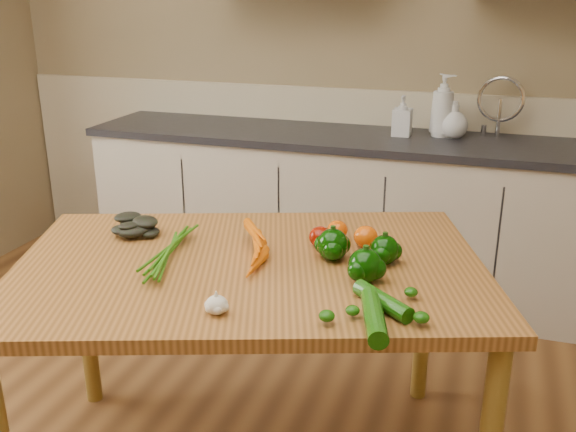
# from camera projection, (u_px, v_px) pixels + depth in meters

# --- Properties ---
(room) EXTENTS (4.04, 5.04, 2.64)m
(room) POSITION_uv_depth(u_px,v_px,m) (87.00, 155.00, 1.61)
(room) COLOR brown
(room) RESTS_ON ground
(counter_run) EXTENTS (2.84, 0.64, 1.14)m
(counter_run) POSITION_uv_depth(u_px,v_px,m) (345.00, 211.00, 3.62)
(counter_run) COLOR #BFB29F
(counter_run) RESTS_ON ground
(table) EXTENTS (1.74, 1.41, 0.81)m
(table) POSITION_uv_depth(u_px,v_px,m) (250.00, 287.00, 2.10)
(table) COLOR #A2652F
(table) RESTS_ON ground
(soap_bottle_a) EXTENTS (0.17, 0.17, 0.33)m
(soap_bottle_a) POSITION_uv_depth(u_px,v_px,m) (443.00, 105.00, 3.37)
(soap_bottle_a) COLOR silver
(soap_bottle_a) RESTS_ON counter_run
(soap_bottle_b) EXTENTS (0.10, 0.10, 0.21)m
(soap_bottle_b) POSITION_uv_depth(u_px,v_px,m) (402.00, 116.00, 3.39)
(soap_bottle_b) COLOR silver
(soap_bottle_b) RESTS_ON counter_run
(soap_bottle_c) EXTENTS (0.15, 0.15, 0.19)m
(soap_bottle_c) POSITION_uv_depth(u_px,v_px,m) (454.00, 119.00, 3.36)
(soap_bottle_c) COLOR silver
(soap_bottle_c) RESTS_ON counter_run
(carrot_bunch) EXTENTS (0.33, 0.29, 0.08)m
(carrot_bunch) POSITION_uv_depth(u_px,v_px,m) (228.00, 248.00, 2.09)
(carrot_bunch) COLOR orange
(carrot_bunch) RESTS_ON table
(leafy_greens) EXTENTS (0.22, 0.19, 0.11)m
(leafy_greens) POSITION_uv_depth(u_px,v_px,m) (136.00, 221.00, 2.29)
(leafy_greens) COLOR black
(leafy_greens) RESTS_ON table
(garlic_bulb) EXTENTS (0.06, 0.06, 0.05)m
(garlic_bulb) POSITION_uv_depth(u_px,v_px,m) (217.00, 305.00, 1.73)
(garlic_bulb) COLOR silver
(garlic_bulb) RESTS_ON table
(pepper_a) EXTENTS (0.10, 0.10, 0.10)m
(pepper_a) POSITION_uv_depth(u_px,v_px,m) (333.00, 245.00, 2.08)
(pepper_a) COLOR #073102
(pepper_a) RESTS_ON table
(pepper_b) EXTENTS (0.09, 0.09, 0.09)m
(pepper_b) POSITION_uv_depth(u_px,v_px,m) (385.00, 250.00, 2.05)
(pepper_b) COLOR #073102
(pepper_b) RESTS_ON table
(pepper_c) EXTENTS (0.10, 0.10, 0.10)m
(pepper_c) POSITION_uv_depth(u_px,v_px,m) (365.00, 266.00, 1.92)
(pepper_c) COLOR #073102
(pepper_c) RESTS_ON table
(tomato_a) EXTENTS (0.08, 0.08, 0.07)m
(tomato_a) POSITION_uv_depth(u_px,v_px,m) (320.00, 237.00, 2.19)
(tomato_a) COLOR #821002
(tomato_a) RESTS_ON table
(tomato_b) EXTENTS (0.07, 0.07, 0.07)m
(tomato_b) POSITION_uv_depth(u_px,v_px,m) (337.00, 230.00, 2.26)
(tomato_b) COLOR #E05005
(tomato_b) RESTS_ON table
(tomato_c) EXTENTS (0.08, 0.08, 0.08)m
(tomato_c) POSITION_uv_depth(u_px,v_px,m) (366.00, 237.00, 2.18)
(tomato_c) COLOR #E05005
(tomato_c) RESTS_ON table
(zucchini_a) EXTENTS (0.19, 0.17, 0.05)m
(zucchini_a) POSITION_uv_depth(u_px,v_px,m) (383.00, 301.00, 1.76)
(zucchini_a) COLOR #124707
(zucchini_a) RESTS_ON table
(zucchini_b) EXTENTS (0.12, 0.25, 0.05)m
(zucchini_b) POSITION_uv_depth(u_px,v_px,m) (374.00, 317.00, 1.67)
(zucchini_b) COLOR #124707
(zucchini_b) RESTS_ON table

